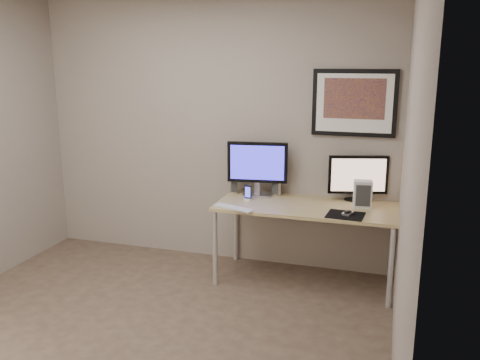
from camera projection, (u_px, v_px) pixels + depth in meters
The scene contains 13 objects.
floor at pixel (137, 338), 3.74m from camera, with size 3.60×3.60×0.00m, color #4A392E.
room at pixel (156, 109), 3.78m from camera, with size 3.60×3.60×3.60m.
desk at pixel (306, 212), 4.56m from camera, with size 1.60×0.70×0.73m.
framed_art at pixel (354, 103), 4.55m from camera, with size 0.75×0.04×0.60m.
monitor_large at pixel (257, 166), 4.79m from camera, with size 0.57×0.22×0.52m.
monitor_tv at pixel (358, 177), 4.63m from camera, with size 0.53×0.18×0.42m.
speaker_left at pixel (234, 183), 4.94m from camera, with size 0.08×0.08×0.20m, color #B9B9BE.
speaker_right at pixel (277, 185), 4.86m from camera, with size 0.08×0.08×0.20m, color #B9B9BE.
phone_dock at pixel (248, 193), 4.69m from camera, with size 0.07×0.07×0.14m, color black.
keyboard at pixel (233, 208), 4.44m from camera, with size 0.39×0.11×0.01m, color silver.
mousepad at pixel (345, 215), 4.25m from camera, with size 0.30×0.27×0.00m, color black.
mouse at pixel (348, 212), 4.25m from camera, with size 0.06×0.11×0.04m, color black.
fan_unit at pixel (363, 194), 4.46m from camera, with size 0.16×0.11×0.24m, color silver.
Camera 1 is at (1.71, -3.00, 2.01)m, focal length 38.00 mm.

